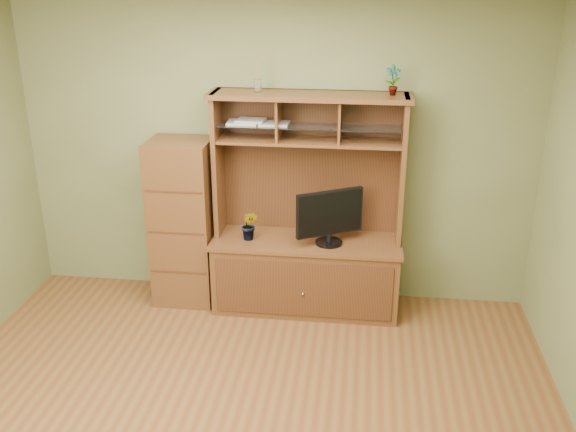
# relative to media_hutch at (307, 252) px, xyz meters

# --- Properties ---
(room) EXTENTS (4.54, 4.04, 2.74)m
(room) POSITION_rel_media_hutch_xyz_m (-0.32, -1.73, 0.83)
(room) COLOR brown
(room) RESTS_ON ground
(media_hutch) EXTENTS (1.66, 0.61, 1.90)m
(media_hutch) POSITION_rel_media_hutch_xyz_m (0.00, 0.00, 0.00)
(media_hutch) COLOR #4B2D15
(media_hutch) RESTS_ON room
(monitor) EXTENTS (0.54, 0.33, 0.47)m
(monitor) POSITION_rel_media_hutch_xyz_m (0.20, -0.08, 0.38)
(monitor) COLOR black
(monitor) RESTS_ON media_hutch
(orchid_plant) EXTENTS (0.17, 0.16, 0.27)m
(orchid_plant) POSITION_rel_media_hutch_xyz_m (-0.49, -0.08, 0.26)
(orchid_plant) COLOR #315A1E
(orchid_plant) RESTS_ON media_hutch
(top_plant) EXTENTS (0.13, 0.10, 0.24)m
(top_plant) POSITION_rel_media_hutch_xyz_m (0.66, 0.08, 1.50)
(top_plant) COLOR #356A25
(top_plant) RESTS_ON media_hutch
(reed_diffuser) EXTENTS (0.06, 0.06, 0.29)m
(reed_diffuser) POSITION_rel_media_hutch_xyz_m (-0.42, 0.08, 1.49)
(reed_diffuser) COLOR silver
(reed_diffuser) RESTS_ON media_hutch
(magazines) EXTENTS (0.52, 0.20, 0.04)m
(magazines) POSITION_rel_media_hutch_xyz_m (-0.45, 0.08, 1.13)
(magazines) COLOR silver
(magazines) RESTS_ON media_hutch
(side_cabinet) EXTENTS (0.53, 0.48, 1.49)m
(side_cabinet) POSITION_rel_media_hutch_xyz_m (-1.10, 0.01, 0.22)
(side_cabinet) COLOR #4B2D15
(side_cabinet) RESTS_ON room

